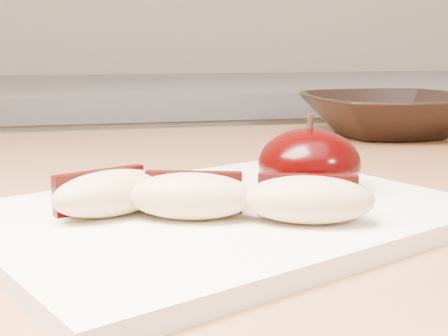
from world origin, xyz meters
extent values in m
cube|color=silver|center=(0.00, 1.20, 0.45)|extent=(2.40, 0.60, 0.90)
cube|color=slate|center=(0.00, 1.20, 0.92)|extent=(2.40, 0.62, 0.04)
cube|color=#946140|center=(0.00, 0.50, 0.88)|extent=(1.64, 0.64, 0.04)
cube|color=white|center=(0.04, 0.36, 0.91)|extent=(0.36, 0.32, 0.01)
ellipsoid|color=black|center=(0.11, 0.40, 0.93)|extent=(0.07, 0.07, 0.05)
cylinder|color=black|center=(0.11, 0.40, 0.96)|extent=(0.00, 0.00, 0.01)
ellipsoid|color=tan|center=(-0.03, 0.36, 0.93)|extent=(0.08, 0.06, 0.03)
cube|color=black|center=(-0.03, 0.37, 0.92)|extent=(0.06, 0.03, 0.02)
ellipsoid|color=tan|center=(0.02, 0.34, 0.93)|extent=(0.08, 0.06, 0.03)
cube|color=black|center=(0.02, 0.35, 0.92)|extent=(0.06, 0.02, 0.02)
ellipsoid|color=tan|center=(0.08, 0.32, 0.93)|extent=(0.08, 0.06, 0.03)
cube|color=black|center=(0.09, 0.33, 0.92)|extent=(0.06, 0.02, 0.02)
imported|color=black|center=(0.33, 0.70, 0.93)|extent=(0.22, 0.22, 0.05)
camera|label=1|loc=(-0.04, -0.01, 1.01)|focal=50.00mm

